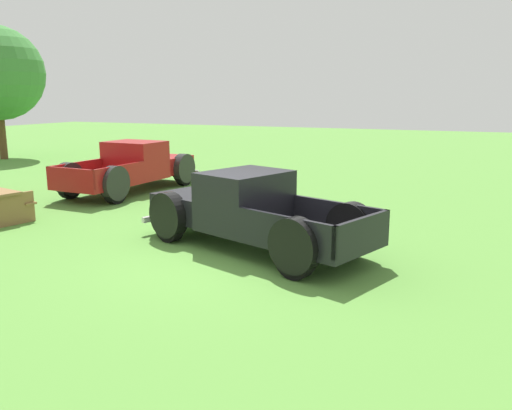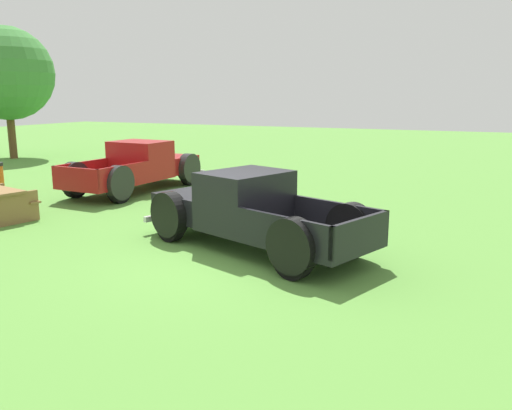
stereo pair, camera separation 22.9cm
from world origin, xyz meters
The scene contains 3 objects.
ground_plane centered at (0.00, 0.00, 0.00)m, with size 80.00×80.00×0.00m, color #548C38.
pickup_truck_foreground centered at (0.97, -0.05, 0.73)m, with size 3.34×5.32×1.53m.
pickup_truck_behind_left centered at (5.47, 5.82, 0.75)m, with size 5.25×2.22×1.58m.
Camera 1 is at (-8.43, -4.45, 3.02)m, focal length 36.89 mm.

